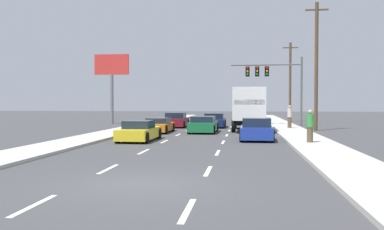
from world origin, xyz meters
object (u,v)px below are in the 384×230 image
Objects in this scene: car_blue at (256,130)px; utility_pole_far at (290,81)px; utility_pole_mid at (316,65)px; roadside_billboard at (112,75)px; car_maroon at (176,120)px; pedestrian_mid_block at (310,126)px; box_truck at (249,106)px; traffic_signal_mast at (269,75)px; pedestrian_near_corner at (290,116)px; car_navy at (214,121)px; car_green at (203,125)px; car_orange at (159,126)px; car_yellow at (139,131)px.

utility_pole_far reaches higher than car_blue.
utility_pole_mid reaches higher than roadside_billboard.
car_maroon is 17.54m from pedestrian_mid_block.
box_truck is 8.38m from traffic_signal_mast.
car_blue is 2.13× the size of pedestrian_near_corner.
car_navy is 2.18× the size of pedestrian_near_corner.
car_blue is at bearing -100.61° from utility_pole_far.
box_truck is 1.10× the size of traffic_signal_mast.
pedestrian_mid_block is (6.50, -8.29, 0.43)m from car_green.
car_green is 4.45m from box_truck.
car_green is at bearing -146.61° from pedestrian_near_corner.
pedestrian_near_corner reaches higher than car_orange.
car_yellow is 2.34× the size of pedestrian_near_corner.
car_green is (-0.34, -6.70, -0.01)m from car_navy.
car_navy is 1.02× the size of car_blue.
traffic_signal_mast is at bearing 75.03° from box_truck.
roadside_billboard is at bearing 148.26° from box_truck.
roadside_billboard reaches higher than car_maroon.
utility_pole_far reaches higher than car_green.
utility_pole_mid is at bearing -22.52° from roadside_billboard.
car_navy is 0.56× the size of roadside_billboard.
roadside_billboard is 4.21× the size of pedestrian_mid_block.
car_navy is at bearing 126.25° from box_truck.
utility_pole_mid reaches higher than pedestrian_near_corner.
car_blue is 11.28m from utility_pole_mid.
car_orange is 0.99× the size of car_green.
pedestrian_near_corner reaches higher than car_maroon.
utility_pole_far is at bearing 73.10° from box_truck.
car_navy is at bearing 161.17° from pedestrian_near_corner.
car_navy is 7.49m from traffic_signal_mast.
car_navy is at bearing 87.12° from car_green.
car_blue is (0.38, -8.32, -1.34)m from box_truck.
utility_pole_mid reaches higher than car_maroon.
car_navy is 0.55× the size of box_truck.
pedestrian_near_corner is at bearing 73.45° from car_blue.
car_blue is at bearing -87.40° from box_truck.
car_yellow is at bearing -87.78° from car_orange.
pedestrian_mid_block is (-2.24, -11.51, -4.25)m from utility_pole_mid.
traffic_signal_mast is 0.94× the size of roadside_billboard.
utility_pole_far is at bearing 22.17° from roadside_billboard.
utility_pole_far is at bearing 83.70° from pedestrian_near_corner.
car_green is 8.17m from pedestrian_near_corner.
traffic_signal_mast is at bearing 93.40° from pedestrian_mid_block.
utility_pole_far reaches higher than box_truck.
pedestrian_near_corner is at bearing 49.25° from car_yellow.
car_orange is 14.47m from roadside_billboard.
car_yellow is 19.67m from traffic_signal_mast.
roadside_billboard is at bearing 147.13° from car_maroon.
car_yellow is 20.44m from roadside_billboard.
car_green is at bearing -46.33° from roadside_billboard.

